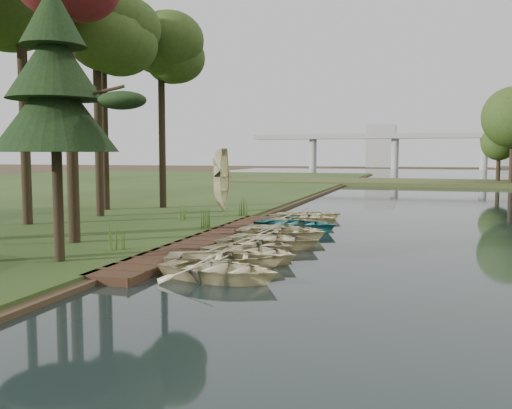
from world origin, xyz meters
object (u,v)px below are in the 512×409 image
(pine_tree, at_px, (54,85))
(boardwalk, at_px, (209,240))
(rowboat_0, at_px, (219,267))
(stored_rowboat, at_px, (223,205))
(rowboat_2, at_px, (250,250))
(rowboat_1, at_px, (226,255))

(pine_tree, bearing_deg, boardwalk, 67.93)
(boardwalk, xyz_separation_m, rowboat_0, (2.81, -6.42, 0.28))
(boardwalk, height_order, stored_rowboat, stored_rowboat)
(rowboat_0, xyz_separation_m, rowboat_2, (-0.01, 3.06, -0.02))
(boardwalk, bearing_deg, pine_tree, -112.07)
(rowboat_0, distance_m, stored_rowboat, 17.14)
(boardwalk, height_order, rowboat_0, rowboat_0)
(stored_rowboat, height_order, pine_tree, pine_tree)
(stored_rowboat, bearing_deg, boardwalk, -164.89)
(pine_tree, bearing_deg, rowboat_2, 28.98)
(rowboat_0, bearing_deg, boardwalk, 34.61)
(rowboat_0, height_order, rowboat_1, rowboat_1)
(rowboat_1, xyz_separation_m, rowboat_2, (0.41, 1.31, -0.03))
(rowboat_0, relative_size, stored_rowboat, 1.00)
(boardwalk, distance_m, stored_rowboat, 10.18)
(rowboat_0, distance_m, rowboat_1, 1.80)
(rowboat_2, relative_size, pine_tree, 0.42)
(stored_rowboat, bearing_deg, rowboat_0, -161.89)
(rowboat_1, bearing_deg, rowboat_2, -33.09)
(rowboat_0, height_order, rowboat_2, rowboat_0)
(rowboat_2, bearing_deg, stored_rowboat, 38.96)
(rowboat_1, distance_m, pine_tree, 7.45)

